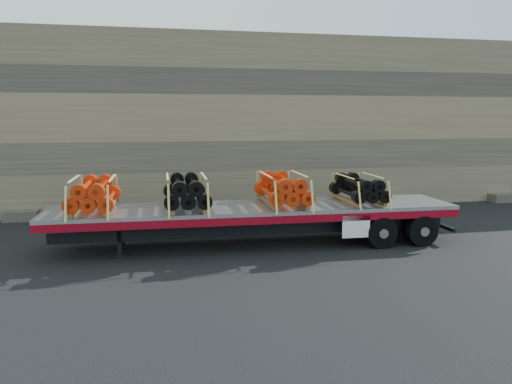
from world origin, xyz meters
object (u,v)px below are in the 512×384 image
Objects in this scene: bundle_midfront at (186,193)px; bundle_midrear at (282,190)px; bundle_front at (94,195)px; bundle_rear at (358,189)px; trailer at (254,225)px.

bundle_midfront is 2.80m from bundle_midrear.
bundle_midrear reaches higher than bundle_front.
bundle_midfront is at bearing -180.00° from bundle_rear.
bundle_midfront is 1.00× the size of bundle_midrear.
bundle_front is (-4.47, 0.09, 1.02)m from trailer.
bundle_midfront reaches higher than trailer.
bundle_rear is (7.67, -0.16, -0.04)m from bundle_front.
bundle_midfront is (-1.96, 0.04, 1.03)m from trailer.
bundle_front is at bearing 180.00° from trailer.
trailer is 4.76× the size of bundle_midfront.
bundle_front is 0.99× the size of bundle_midrear.
bundle_rear is at bearing 0.00° from bundle_midfront.
bundle_midfront reaches higher than bundle_rear.
bundle_front is 2.51m from bundle_midfront.
bundle_midfront is at bearing 0.00° from bundle_front.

